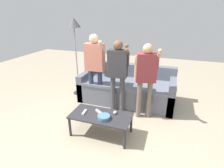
{
  "coord_description": "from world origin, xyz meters",
  "views": [
    {
      "loc": [
        0.82,
        -2.34,
        2.0
      ],
      "look_at": [
        -0.14,
        0.44,
        0.79
      ],
      "focal_mm": 28.21,
      "sensor_mm": 36.0,
      "label": 1
    }
  ],
  "objects_px": {
    "coffee_table": "(101,117)",
    "game_remote_wand_far": "(99,112)",
    "game_remote_wand_near": "(84,112)",
    "player_left": "(95,62)",
    "player_right": "(146,73)",
    "couch": "(127,89)",
    "game_remote_nunchuk": "(115,112)",
    "floor_lamp": "(74,29)",
    "player_center": "(118,69)",
    "snack_bowl": "(104,117)"
  },
  "relations": [
    {
      "from": "game_remote_nunchuk",
      "to": "player_right",
      "type": "height_order",
      "value": "player_right"
    },
    {
      "from": "couch",
      "to": "coffee_table",
      "type": "height_order",
      "value": "couch"
    },
    {
      "from": "player_left",
      "to": "player_center",
      "type": "relative_size",
      "value": 1.05
    },
    {
      "from": "snack_bowl",
      "to": "player_left",
      "type": "distance_m",
      "value": 1.34
    },
    {
      "from": "player_center",
      "to": "couch",
      "type": "bearing_deg",
      "value": 83.19
    },
    {
      "from": "player_left",
      "to": "game_remote_wand_near",
      "type": "distance_m",
      "value": 1.18
    },
    {
      "from": "snack_bowl",
      "to": "player_left",
      "type": "bearing_deg",
      "value": 119.93
    },
    {
      "from": "floor_lamp",
      "to": "snack_bowl",
      "type": "bearing_deg",
      "value": -48.59
    },
    {
      "from": "game_remote_wand_near",
      "to": "player_left",
      "type": "bearing_deg",
      "value": 102.58
    },
    {
      "from": "floor_lamp",
      "to": "coffee_table",
      "type": "bearing_deg",
      "value": -48.93
    },
    {
      "from": "player_left",
      "to": "couch",
      "type": "bearing_deg",
      "value": 34.59
    },
    {
      "from": "player_left",
      "to": "game_remote_wand_far",
      "type": "height_order",
      "value": "player_left"
    },
    {
      "from": "player_right",
      "to": "floor_lamp",
      "type": "bearing_deg",
      "value": 162.14
    },
    {
      "from": "player_right",
      "to": "game_remote_wand_far",
      "type": "relative_size",
      "value": 9.65
    },
    {
      "from": "couch",
      "to": "player_right",
      "type": "height_order",
      "value": "player_right"
    },
    {
      "from": "coffee_table",
      "to": "player_left",
      "type": "height_order",
      "value": "player_left"
    },
    {
      "from": "couch",
      "to": "coffee_table",
      "type": "relative_size",
      "value": 2.09
    },
    {
      "from": "floor_lamp",
      "to": "player_right",
      "type": "xyz_separation_m",
      "value": [
        1.79,
        -0.58,
        -0.68
      ]
    },
    {
      "from": "coffee_table",
      "to": "game_remote_wand_near",
      "type": "height_order",
      "value": "game_remote_wand_near"
    },
    {
      "from": "snack_bowl",
      "to": "player_right",
      "type": "distance_m",
      "value": 1.14
    },
    {
      "from": "couch",
      "to": "game_remote_wand_far",
      "type": "distance_m",
      "value": 1.34
    },
    {
      "from": "game_remote_wand_near",
      "to": "game_remote_nunchuk",
      "type": "bearing_deg",
      "value": 16.95
    },
    {
      "from": "coffee_table",
      "to": "game_remote_wand_far",
      "type": "relative_size",
      "value": 6.7
    },
    {
      "from": "snack_bowl",
      "to": "player_center",
      "type": "distance_m",
      "value": 1.06
    },
    {
      "from": "couch",
      "to": "floor_lamp",
      "type": "xyz_separation_m",
      "value": [
        -1.29,
        -0.02,
        1.32
      ]
    },
    {
      "from": "player_right",
      "to": "game_remote_nunchuk",
      "type": "bearing_deg",
      "value": -120.23
    },
    {
      "from": "coffee_table",
      "to": "snack_bowl",
      "type": "distance_m",
      "value": 0.14
    },
    {
      "from": "coffee_table",
      "to": "player_left",
      "type": "xyz_separation_m",
      "value": [
        -0.51,
        0.96,
        0.66
      ]
    },
    {
      "from": "floor_lamp",
      "to": "player_left",
      "type": "relative_size",
      "value": 1.18
    },
    {
      "from": "player_center",
      "to": "game_remote_wand_far",
      "type": "height_order",
      "value": "player_center"
    },
    {
      "from": "game_remote_wand_far",
      "to": "player_center",
      "type": "bearing_deg",
      "value": 82.32
    },
    {
      "from": "game_remote_nunchuk",
      "to": "player_left",
      "type": "bearing_deg",
      "value": 130.98
    },
    {
      "from": "player_right",
      "to": "snack_bowl",
      "type": "bearing_deg",
      "value": -120.44
    },
    {
      "from": "player_left",
      "to": "player_right",
      "type": "xyz_separation_m",
      "value": [
        1.12,
        -0.17,
        -0.06
      ]
    },
    {
      "from": "coffee_table",
      "to": "floor_lamp",
      "type": "relative_size",
      "value": 0.55
    },
    {
      "from": "player_center",
      "to": "player_right",
      "type": "distance_m",
      "value": 0.57
    },
    {
      "from": "coffee_table",
      "to": "game_remote_nunchuk",
      "type": "height_order",
      "value": "game_remote_nunchuk"
    },
    {
      "from": "game_remote_wand_far",
      "to": "game_remote_nunchuk",
      "type": "bearing_deg",
      "value": 11.53
    },
    {
      "from": "player_right",
      "to": "player_left",
      "type": "bearing_deg",
      "value": 171.09
    },
    {
      "from": "snack_bowl",
      "to": "player_center",
      "type": "xyz_separation_m",
      "value": [
        -0.05,
        0.91,
        0.54
      ]
    },
    {
      "from": "floor_lamp",
      "to": "player_center",
      "type": "relative_size",
      "value": 1.25
    },
    {
      "from": "player_right",
      "to": "game_remote_wand_near",
      "type": "height_order",
      "value": "player_right"
    },
    {
      "from": "floor_lamp",
      "to": "player_right",
      "type": "distance_m",
      "value": 2.0
    },
    {
      "from": "coffee_table",
      "to": "player_center",
      "type": "height_order",
      "value": "player_center"
    },
    {
      "from": "couch",
      "to": "game_remote_nunchuk",
      "type": "distance_m",
      "value": 1.27
    },
    {
      "from": "game_remote_nunchuk",
      "to": "player_left",
      "type": "xyz_separation_m",
      "value": [
        -0.73,
        0.84,
        0.59
      ]
    },
    {
      "from": "game_remote_wand_far",
      "to": "player_right",
      "type": "bearing_deg",
      "value": 47.23
    },
    {
      "from": "couch",
      "to": "player_center",
      "type": "height_order",
      "value": "player_center"
    },
    {
      "from": "game_remote_nunchuk",
      "to": "game_remote_wand_near",
      "type": "xyz_separation_m",
      "value": [
        -0.51,
        -0.15,
        -0.01
      ]
    },
    {
      "from": "floor_lamp",
      "to": "player_right",
      "type": "bearing_deg",
      "value": -17.86
    }
  ]
}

